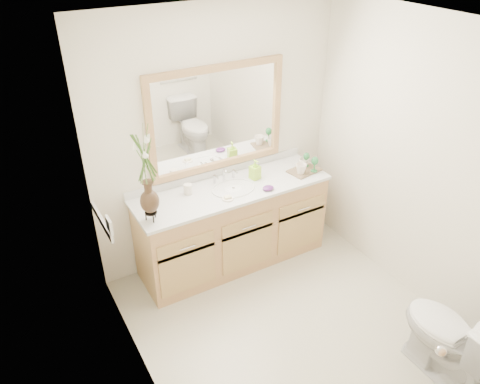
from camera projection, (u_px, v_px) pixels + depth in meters
floor at (292, 326)px, 3.92m from camera, size 2.60×2.60×0.00m
ceiling at (316, 29)px, 2.68m from camera, size 2.40×2.60×0.02m
wall_back at (217, 139)px, 4.27m from camera, size 2.40×0.02×2.40m
wall_front at (457, 327)px, 2.33m from camera, size 2.40×0.02×2.40m
wall_left at (139, 259)px, 2.79m from camera, size 0.02×2.60×2.40m
wall_right at (421, 166)px, 3.81m from camera, size 0.02×2.60×2.40m
vanity at (233, 226)px, 4.47m from camera, size 1.80×0.55×0.80m
counter at (232, 189)px, 4.25m from camera, size 1.84×0.57×0.03m
sink at (233, 194)px, 4.26m from camera, size 0.38×0.34×0.23m
mirror at (217, 119)px, 4.15m from camera, size 1.32×0.04×0.97m
switch_plate at (109, 225)px, 3.47m from camera, size 0.02×0.12×0.12m
door at (404, 376)px, 2.32m from camera, size 0.80×0.03×2.00m
toilet at (450, 337)px, 3.34m from camera, size 0.42×0.75×0.74m
flower_vase at (145, 165)px, 3.54m from camera, size 0.18×0.18×0.74m
tumbler at (188, 189)px, 4.13m from camera, size 0.07×0.07×0.09m
soap_dish at (228, 198)px, 4.07m from camera, size 0.10×0.10×0.03m
soap_bottle at (255, 170)px, 4.35m from camera, size 0.09×0.09×0.17m
purple_dish at (268, 188)px, 4.20m from camera, size 0.11×0.09×0.04m
tray at (304, 171)px, 4.51m from camera, size 0.33×0.25×0.02m
mug_left at (301, 168)px, 4.42m from camera, size 0.11×0.10×0.11m
mug_right at (304, 163)px, 4.53m from camera, size 0.12×0.12×0.10m
goblet_front at (315, 162)px, 4.43m from camera, size 0.07×0.07×0.15m
goblet_back at (306, 157)px, 4.53m from camera, size 0.06×0.06×0.14m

